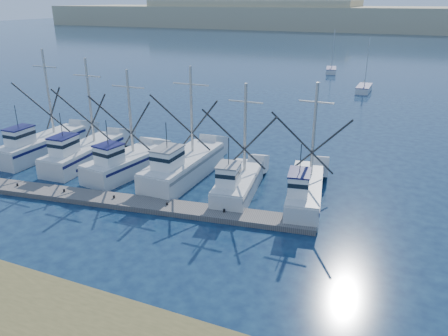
{
  "coord_description": "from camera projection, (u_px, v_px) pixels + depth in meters",
  "views": [
    {
      "loc": [
        8.79,
        -17.19,
        13.37
      ],
      "look_at": [
        -2.11,
        8.0,
        2.73
      ],
      "focal_mm": 35.0,
      "sensor_mm": 36.0,
      "label": 1
    }
  ],
  "objects": [
    {
      "name": "sailboat_near",
      "position": [
        364.0,
        89.0,
        67.22
      ],
      "size": [
        1.93,
        5.28,
        8.1
      ],
      "rotation": [
        0.0,
        0.0,
        -0.01
      ],
      "color": "silver",
      "rests_on": "ground"
    },
    {
      "name": "ground",
      "position": [
        200.0,
        273.0,
        22.8
      ],
      "size": [
        500.0,
        500.0,
        0.0
      ],
      "primitive_type": "plane",
      "color": "#0B1933",
      "rests_on": "ground"
    },
    {
      "name": "floating_dock",
      "position": [
        114.0,
        201.0,
        30.59
      ],
      "size": [
        28.01,
        5.71,
        0.37
      ],
      "primitive_type": "cube",
      "rotation": [
        0.0,
        0.0,
        0.14
      ],
      "color": "slate",
      "rests_on": "ground"
    },
    {
      "name": "sailboat_far",
      "position": [
        331.0,
        70.0,
        84.51
      ],
      "size": [
        2.65,
        5.45,
        8.1
      ],
      "rotation": [
        0.0,
        0.0,
        0.18
      ],
      "color": "silver",
      "rests_on": "ground"
    },
    {
      "name": "dune_ridge",
      "position": [
        402.0,
        19.0,
        200.71
      ],
      "size": [
        360.0,
        60.0,
        10.0
      ],
      "primitive_type": "cube",
      "color": "tan",
      "rests_on": "ground"
    },
    {
      "name": "trawler_fleet",
      "position": [
        146.0,
        164.0,
        35.01
      ],
      "size": [
        27.37,
        9.46,
        9.33
      ],
      "color": "silver",
      "rests_on": "ground"
    }
  ]
}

